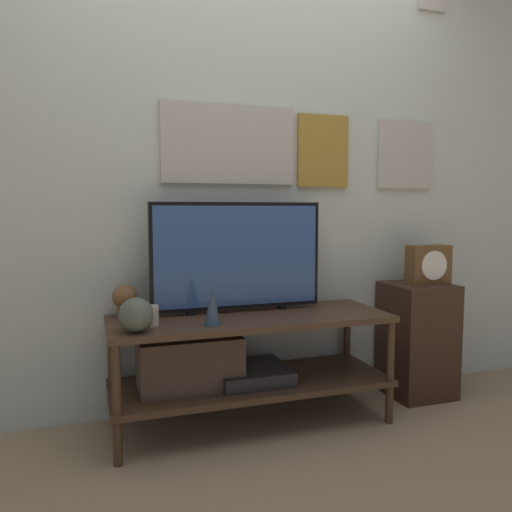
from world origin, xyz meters
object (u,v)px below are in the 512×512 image
Objects in this scene: candle_jar at (151,316)px; decorative_bust at (125,299)px; television at (237,256)px; vase_slim_bronze at (212,306)px; vase_round_glass at (136,315)px; mantel_clock at (428,265)px.

candle_jar is 0.24m from decorative_bust.
television reaches higher than vase_slim_bronze.
vase_round_glass is 1.69m from mantel_clock.
vase_slim_bronze is at bearing 2.64° from vase_round_glass.
decorative_bust is at bearing 175.62° from television.
mantel_clock is (1.13, -0.05, -0.08)m from television.
television reaches higher than mantel_clock.
candle_jar is at bearing -175.85° from mantel_clock.
mantel_clock is (1.67, 0.22, 0.14)m from vase_round_glass.
vase_slim_bronze is at bearing -38.90° from decorative_bust.
television is 5.92× the size of vase_round_glass.
decorative_bust is at bearing 94.82° from vase_round_glass.
vase_round_glass is (-0.34, -0.02, -0.01)m from vase_slim_bronze.
television is 1.14m from mantel_clock.
decorative_bust is at bearing 141.10° from vase_slim_bronze.
television is 0.38m from vase_slim_bronze.
vase_round_glass is at bearing -153.32° from television.
television is 5.48× the size of decorative_bust.
vase_round_glass is at bearing -85.18° from decorative_bust.
candle_jar is at bearing 54.32° from vase_round_glass.
mantel_clock reaches higher than candle_jar.
decorative_bust is at bearing 176.83° from mantel_clock.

